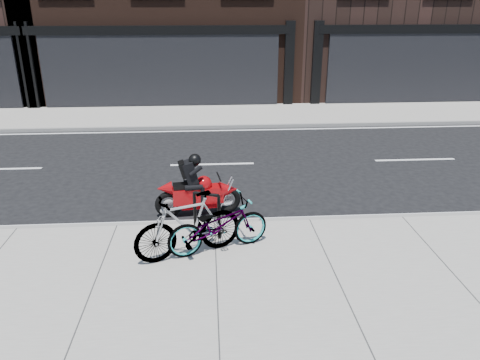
{
  "coord_description": "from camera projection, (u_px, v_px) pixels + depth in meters",
  "views": [
    {
      "loc": [
        -0.06,
        -10.73,
        4.48
      ],
      "look_at": [
        0.56,
        -1.58,
        0.9
      ],
      "focal_mm": 35.0,
      "sensor_mm": 36.0,
      "label": 1
    }
  ],
  "objects": [
    {
      "name": "bike_rack",
      "position": [
        207.0,
        211.0,
        8.93
      ],
      "size": [
        0.52,
        0.24,
        0.93
      ],
      "rotation": [
        0.0,
        0.0,
        -0.36
      ],
      "color": "black",
      "rests_on": "sidewalk_near"
    },
    {
      "name": "ground",
      "position": [
        213.0,
        191.0,
        11.6
      ],
      "size": [
        120.0,
        120.0,
        0.0
      ],
      "primitive_type": "plane",
      "color": "black",
      "rests_on": "ground"
    },
    {
      "name": "sidewalk_near",
      "position": [
        218.0,
        317.0,
        6.93
      ],
      "size": [
        60.0,
        6.0,
        0.13
      ],
      "primitive_type": "cube",
      "color": "gray",
      "rests_on": "ground"
    },
    {
      "name": "sidewalk_far",
      "position": [
        210.0,
        115.0,
        18.78
      ],
      "size": [
        60.0,
        3.5,
        0.13
      ],
      "primitive_type": "cube",
      "color": "gray",
      "rests_on": "ground"
    },
    {
      "name": "bicycle_rear",
      "position": [
        188.0,
        225.0,
        8.26
      ],
      "size": [
        2.05,
        1.24,
        1.19
      ],
      "primitive_type": "imported",
      "rotation": [
        0.0,
        0.0,
        5.08
      ],
      "color": "gray",
      "rests_on": "sidewalk_near"
    },
    {
      "name": "motorcycle",
      "position": [
        202.0,
        190.0,
        10.18
      ],
      "size": [
        1.89,
        0.55,
        1.42
      ],
      "rotation": [
        0.0,
        0.0,
        0.13
      ],
      "color": "black",
      "rests_on": "ground"
    },
    {
      "name": "bicycle_front",
      "position": [
        218.0,
        225.0,
        8.48
      ],
      "size": [
        2.03,
        1.27,
        1.01
      ],
      "primitive_type": "imported",
      "rotation": [
        0.0,
        0.0,
        1.91
      ],
      "color": "gray",
      "rests_on": "sidewalk_near"
    }
  ]
}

